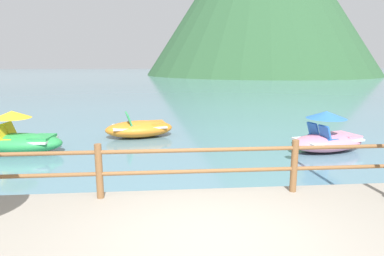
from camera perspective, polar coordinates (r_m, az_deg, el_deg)
ground_plane at (r=43.92m, az=-4.11°, el=7.84°), size 200.00×200.00×0.00m
dock_railing at (r=5.67m, az=1.25°, el=-6.17°), size 23.92×0.12×0.95m
pedal_boat_0 at (r=12.10m, az=-9.13°, el=-0.07°), size 2.64×1.74×0.90m
pedal_boat_1 at (r=10.89m, az=22.59°, el=-1.60°), size 2.73×1.88×1.24m
pedal_boat_3 at (r=11.12m, az=-27.98°, el=-1.77°), size 2.70×1.39×1.28m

